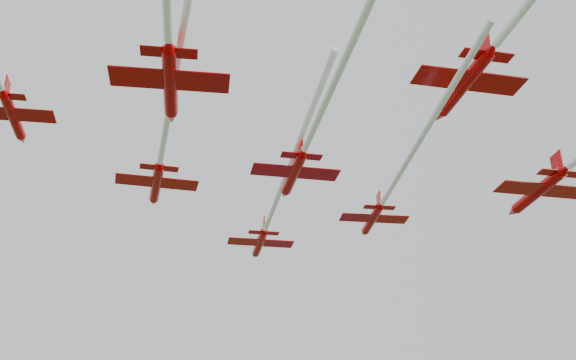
{
  "coord_description": "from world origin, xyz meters",
  "views": [
    {
      "loc": [
        1.47,
        -70.25,
        25.52
      ],
      "look_at": [
        -1.15,
        -0.35,
        58.57
      ],
      "focal_mm": 45.0,
      "sensor_mm": 36.0,
      "label": 1
    }
  ],
  "objects_px": {
    "jet_row2_right": "(392,186)",
    "jet_row3_mid": "(314,129)",
    "jet_row2_left": "(165,136)",
    "jet_lead": "(273,210)"
  },
  "relations": [
    {
      "from": "jet_row2_right",
      "to": "jet_row3_mid",
      "type": "distance_m",
      "value": 14.78
    },
    {
      "from": "jet_row2_left",
      "to": "jet_row3_mid",
      "type": "height_order",
      "value": "jet_row2_left"
    },
    {
      "from": "jet_row2_left",
      "to": "jet_row2_right",
      "type": "relative_size",
      "value": 1.18
    },
    {
      "from": "jet_row2_right",
      "to": "jet_row3_mid",
      "type": "relative_size",
      "value": 0.95
    },
    {
      "from": "jet_row2_right",
      "to": "jet_row3_mid",
      "type": "xyz_separation_m",
      "value": [
        -8.12,
        -12.35,
        0.06
      ]
    },
    {
      "from": "jet_row2_right",
      "to": "jet_row2_left",
      "type": "bearing_deg",
      "value": -172.96
    },
    {
      "from": "jet_row2_right",
      "to": "jet_row3_mid",
      "type": "bearing_deg",
      "value": -132.35
    },
    {
      "from": "jet_row2_left",
      "to": "jet_row3_mid",
      "type": "relative_size",
      "value": 1.13
    },
    {
      "from": "jet_lead",
      "to": "jet_row3_mid",
      "type": "height_order",
      "value": "jet_lead"
    },
    {
      "from": "jet_row2_left",
      "to": "jet_row2_right",
      "type": "bearing_deg",
      "value": 0.54
    }
  ]
}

